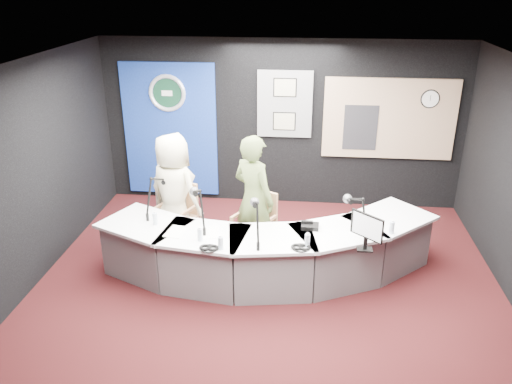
# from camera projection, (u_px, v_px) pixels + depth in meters

# --- Properties ---
(ground) EXTENTS (6.00, 6.00, 0.00)m
(ground) POSITION_uv_depth(u_px,v_px,m) (265.00, 299.00, 6.38)
(ground) COLOR black
(ground) RESTS_ON ground
(ceiling) EXTENTS (6.00, 6.00, 0.02)m
(ceiling) POSITION_uv_depth(u_px,v_px,m) (267.00, 72.00, 5.27)
(ceiling) COLOR silver
(ceiling) RESTS_ON ground
(wall_back) EXTENTS (6.00, 0.02, 2.80)m
(wall_back) POSITION_uv_depth(u_px,v_px,m) (281.00, 124.00, 8.57)
(wall_back) COLOR black
(wall_back) RESTS_ON ground
(wall_left) EXTENTS (0.02, 6.00, 2.80)m
(wall_left) POSITION_uv_depth(u_px,v_px,m) (16.00, 186.00, 6.11)
(wall_left) COLOR black
(wall_left) RESTS_ON ground
(broadcast_desk) EXTENTS (4.50, 1.90, 0.75)m
(broadcast_desk) POSITION_uv_depth(u_px,v_px,m) (265.00, 251.00, 6.74)
(broadcast_desk) COLOR silver
(broadcast_desk) RESTS_ON ground
(backdrop_panel) EXTENTS (1.60, 0.05, 2.30)m
(backdrop_panel) POSITION_uv_depth(u_px,v_px,m) (170.00, 130.00, 8.78)
(backdrop_panel) COLOR navy
(backdrop_panel) RESTS_ON wall_back
(agency_seal) EXTENTS (0.63, 0.07, 0.63)m
(agency_seal) POSITION_uv_depth(u_px,v_px,m) (167.00, 93.00, 8.49)
(agency_seal) COLOR silver
(agency_seal) RESTS_ON backdrop_panel
(seal_center) EXTENTS (0.48, 0.01, 0.48)m
(seal_center) POSITION_uv_depth(u_px,v_px,m) (167.00, 93.00, 8.49)
(seal_center) COLOR #0E3421
(seal_center) RESTS_ON backdrop_panel
(pinboard) EXTENTS (0.90, 0.04, 1.10)m
(pinboard) POSITION_uv_depth(u_px,v_px,m) (285.00, 104.00, 8.40)
(pinboard) COLOR slate
(pinboard) RESTS_ON wall_back
(framed_photo_upper) EXTENTS (0.34, 0.02, 0.27)m
(framed_photo_upper) POSITION_uv_depth(u_px,v_px,m) (285.00, 88.00, 8.26)
(framed_photo_upper) COLOR gray
(framed_photo_upper) RESTS_ON pinboard
(framed_photo_lower) EXTENTS (0.34, 0.02, 0.27)m
(framed_photo_lower) POSITION_uv_depth(u_px,v_px,m) (284.00, 121.00, 8.48)
(framed_photo_lower) COLOR gray
(framed_photo_lower) RESTS_ON pinboard
(booth_window_frame) EXTENTS (2.12, 0.06, 1.32)m
(booth_window_frame) POSITION_uv_depth(u_px,v_px,m) (389.00, 119.00, 8.32)
(booth_window_frame) COLOR tan
(booth_window_frame) RESTS_ON wall_back
(booth_glow) EXTENTS (2.00, 0.02, 1.20)m
(booth_glow) POSITION_uv_depth(u_px,v_px,m) (389.00, 119.00, 8.31)
(booth_glow) COLOR beige
(booth_glow) RESTS_ON booth_window_frame
(equipment_rack) EXTENTS (0.55, 0.02, 0.75)m
(equipment_rack) POSITION_uv_depth(u_px,v_px,m) (360.00, 128.00, 8.39)
(equipment_rack) COLOR black
(equipment_rack) RESTS_ON booth_window_frame
(wall_clock) EXTENTS (0.28, 0.01, 0.28)m
(wall_clock) POSITION_uv_depth(u_px,v_px,m) (430.00, 99.00, 8.10)
(wall_clock) COLOR white
(wall_clock) RESTS_ON booth_window_frame
(armchair_left) EXTENTS (0.71, 0.71, 0.97)m
(armchair_left) POSITION_uv_depth(u_px,v_px,m) (176.00, 217.00, 7.42)
(armchair_left) COLOR #A7744C
(armchair_left) RESTS_ON ground
(armchair_right) EXTENTS (0.73, 0.73, 0.96)m
(armchair_right) POSITION_uv_depth(u_px,v_px,m) (254.00, 227.00, 7.14)
(armchair_right) COLOR #A7744C
(armchair_right) RESTS_ON ground
(draped_jacket) EXTENTS (0.50, 0.29, 0.70)m
(draped_jacket) POSITION_uv_depth(u_px,v_px,m) (171.00, 201.00, 7.59)
(draped_jacket) COLOR #6D6A5C
(draped_jacket) RESTS_ON armchair_left
(person_man) EXTENTS (1.00, 0.87, 1.73)m
(person_man) POSITION_uv_depth(u_px,v_px,m) (174.00, 193.00, 7.27)
(person_man) COLOR beige
(person_man) RESTS_ON ground
(person_woman) EXTENTS (0.79, 0.74, 1.81)m
(person_woman) POSITION_uv_depth(u_px,v_px,m) (254.00, 199.00, 6.97)
(person_woman) COLOR #556735
(person_woman) RESTS_ON ground
(computer_monitor) EXTENTS (0.32, 0.30, 0.28)m
(computer_monitor) POSITION_uv_depth(u_px,v_px,m) (367.00, 226.00, 5.87)
(computer_monitor) COLOR black
(computer_monitor) RESTS_ON broadcast_desk
(desk_phone) EXTENTS (0.23, 0.19, 0.05)m
(desk_phone) POSITION_uv_depth(u_px,v_px,m) (310.00, 226.00, 6.50)
(desk_phone) COLOR black
(desk_phone) RESTS_ON broadcast_desk
(headphones_near) EXTENTS (0.23, 0.23, 0.04)m
(headphones_near) POSITION_uv_depth(u_px,v_px,m) (301.00, 247.00, 6.02)
(headphones_near) COLOR black
(headphones_near) RESTS_ON broadcast_desk
(headphones_far) EXTENTS (0.22, 0.22, 0.04)m
(headphones_far) POSITION_uv_depth(u_px,v_px,m) (209.00, 248.00, 6.01)
(headphones_far) COLOR black
(headphones_far) RESTS_ON broadcast_desk
(paper_stack) EXTENTS (0.28, 0.36, 0.00)m
(paper_stack) POSITION_uv_depth(u_px,v_px,m) (176.00, 232.00, 6.42)
(paper_stack) COLOR white
(paper_stack) RESTS_ON broadcast_desk
(notepad) EXTENTS (0.31, 0.38, 0.00)m
(notepad) POSITION_uv_depth(u_px,v_px,m) (210.00, 233.00, 6.40)
(notepad) COLOR white
(notepad) RESTS_ON broadcast_desk
(boom_mic_a) EXTENTS (0.24, 0.73, 0.60)m
(boom_mic_a) POSITION_uv_depth(u_px,v_px,m) (157.00, 191.00, 6.86)
(boom_mic_a) COLOR black
(boom_mic_a) RESTS_ON broadcast_desk
(boom_mic_b) EXTENTS (0.36, 0.69, 0.60)m
(boom_mic_b) POSITION_uv_depth(u_px,v_px,m) (199.00, 203.00, 6.49)
(boom_mic_b) COLOR black
(boom_mic_b) RESTS_ON broadcast_desk
(boom_mic_c) EXTENTS (0.23, 0.73, 0.60)m
(boom_mic_c) POSITION_uv_depth(u_px,v_px,m) (256.00, 216.00, 6.16)
(boom_mic_c) COLOR black
(boom_mic_c) RESTS_ON broadcast_desk
(boom_mic_d) EXTENTS (0.32, 0.71, 0.60)m
(boom_mic_d) POSITION_uv_depth(u_px,v_px,m) (357.00, 212.00, 6.26)
(boom_mic_d) COLOR black
(boom_mic_d) RESTS_ON broadcast_desk
(water_bottles) EXTENTS (3.05, 0.77, 0.18)m
(water_bottles) POSITION_uv_depth(u_px,v_px,m) (270.00, 231.00, 6.25)
(water_bottles) COLOR silver
(water_bottles) RESTS_ON broadcast_desk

